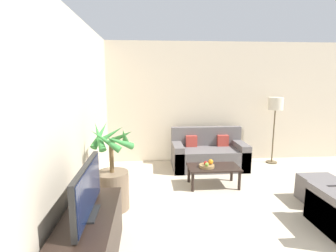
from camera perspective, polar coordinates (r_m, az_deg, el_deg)
name	(u,v)px	position (r m, az deg, el deg)	size (l,w,h in m)	color
wall_back	(248,102)	(6.37, 16.99, 4.96)	(8.06, 0.06, 2.70)	beige
wall_left	(67,125)	(3.25, -21.09, 0.18)	(0.06, 7.21, 2.70)	beige
tv_console	(90,241)	(2.96, -16.64, -22.86)	(0.51, 1.30, 0.56)	black
television	(87,191)	(2.71, -17.16, -13.29)	(0.18, 1.00, 0.51)	black
potted_palm	(113,179)	(3.94, -11.98, -11.30)	(0.63, 0.69, 1.30)	brown
sofa_loveseat	(208,155)	(5.70, 8.80, -6.17)	(1.55, 0.80, 0.84)	#605B5B
floor_lamp	(275,108)	(6.24, 22.34, 3.70)	(0.32, 0.32, 1.49)	brown
coffee_table	(213,169)	(4.75, 9.86, -9.25)	(0.90, 0.51, 0.36)	black
fruit_bowl	(207,166)	(4.67, 8.43, -8.59)	(0.27, 0.27, 0.05)	#997A4C
apple_red	(206,163)	(4.65, 8.19, -7.95)	(0.07, 0.07, 0.07)	red
apple_green	(207,164)	(4.57, 8.44, -8.28)	(0.07, 0.07, 0.07)	olive
orange_fruit	(211,162)	(4.69, 9.28, -7.68)	(0.09, 0.09, 0.09)	orange
ottoman	(321,191)	(4.74, 30.33, -12.03)	(0.54, 0.52, 0.39)	#605B5B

